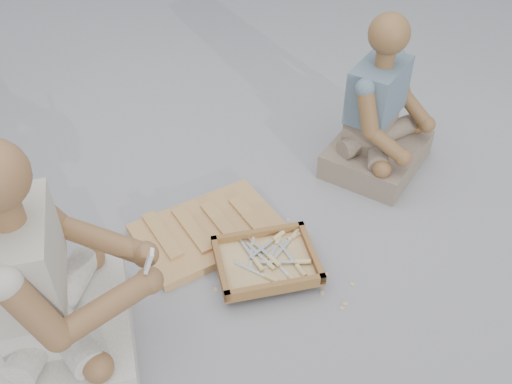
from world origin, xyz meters
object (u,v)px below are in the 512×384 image
object	(u,v)px
carved_panel	(209,231)
tool_tray	(266,262)
companion	(380,120)
craftsman	(48,291)

from	to	relation	value
carved_panel	tool_tray	xyz separation A→B (m)	(0.20, -0.30, 0.04)
carved_panel	companion	xyz separation A→B (m)	(0.98, 0.30, 0.26)
tool_tray	craftsman	world-z (taller)	craftsman
carved_panel	companion	world-z (taller)	companion
carved_panel	tool_tray	distance (m)	0.36
tool_tray	craftsman	size ratio (longest dim) A/B	0.45
craftsman	companion	bearing A→B (deg)	115.47
tool_tray	companion	size ratio (longest dim) A/B	0.52
carved_panel	companion	size ratio (longest dim) A/B	0.77
carved_panel	tool_tray	world-z (taller)	tool_tray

